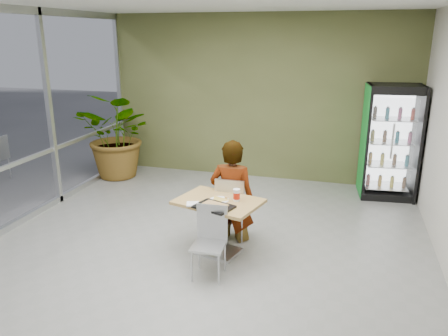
# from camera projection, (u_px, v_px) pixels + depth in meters

# --- Properties ---
(ground) EXTENTS (7.00, 7.00, 0.00)m
(ground) POSITION_uv_depth(u_px,v_px,m) (201.00, 255.00, 5.77)
(ground) COLOR gray
(ground) RESTS_ON ground
(room_envelope) EXTENTS (6.00, 7.00, 3.20)m
(room_envelope) POSITION_uv_depth(u_px,v_px,m) (199.00, 137.00, 5.30)
(room_envelope) COLOR beige
(room_envelope) RESTS_ON ground
(dining_table) EXTENTS (1.19, 0.97, 0.75)m
(dining_table) POSITION_uv_depth(u_px,v_px,m) (219.00, 216.00, 5.68)
(dining_table) COLOR #A37E45
(dining_table) RESTS_ON ground
(chair_far) EXTENTS (0.41, 0.42, 0.92)m
(chair_far) POSITION_uv_depth(u_px,v_px,m) (231.00, 204.00, 6.07)
(chair_far) COLOR #B7B9BC
(chair_far) RESTS_ON ground
(chair_near) EXTENTS (0.40, 0.40, 0.86)m
(chair_near) POSITION_uv_depth(u_px,v_px,m) (210.00, 235.00, 5.21)
(chair_near) COLOR #B7B9BC
(chair_near) RESTS_ON ground
(seated_woman) EXTENTS (0.65, 0.42, 1.74)m
(seated_woman) POSITION_uv_depth(u_px,v_px,m) (232.00, 200.00, 6.10)
(seated_woman) COLOR black
(seated_woman) RESTS_ON ground
(pizza_plate) EXTENTS (0.36, 0.34, 0.03)m
(pizza_plate) POSITION_uv_depth(u_px,v_px,m) (219.00, 199.00, 5.61)
(pizza_plate) COLOR white
(pizza_plate) RESTS_ON dining_table
(soda_cup) EXTENTS (0.09, 0.09, 0.16)m
(soda_cup) POSITION_uv_depth(u_px,v_px,m) (237.00, 195.00, 5.58)
(soda_cup) COLOR white
(soda_cup) RESTS_ON dining_table
(napkin_stack) EXTENTS (0.19, 0.19, 0.02)m
(napkin_stack) POSITION_uv_depth(u_px,v_px,m) (193.00, 204.00, 5.47)
(napkin_stack) COLOR white
(napkin_stack) RESTS_ON dining_table
(cafeteria_tray) EXTENTS (0.54, 0.46, 0.03)m
(cafeteria_tray) POSITION_uv_depth(u_px,v_px,m) (214.00, 207.00, 5.38)
(cafeteria_tray) COLOR black
(cafeteria_tray) RESTS_ON dining_table
(beverage_fridge) EXTENTS (0.97, 0.78, 1.99)m
(beverage_fridge) POSITION_uv_depth(u_px,v_px,m) (390.00, 142.00, 7.62)
(beverage_fridge) COLOR black
(beverage_fridge) RESTS_ON ground
(potted_plant) EXTENTS (1.75, 1.57, 1.73)m
(potted_plant) POSITION_uv_depth(u_px,v_px,m) (119.00, 135.00, 8.71)
(potted_plant) COLOR #2B6C2B
(potted_plant) RESTS_ON ground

